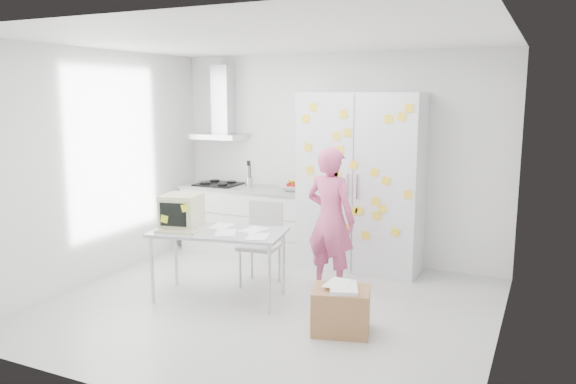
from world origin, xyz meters
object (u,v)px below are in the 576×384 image
at_px(person, 330,219).
at_px(desk, 195,220).
at_px(chair, 262,238).
at_px(cardboard_box, 341,310).

xyz_separation_m(person, desk, (-1.26, -0.79, 0.03)).
xyz_separation_m(chair, cardboard_box, (1.30, -0.91, -0.33)).
distance_m(person, cardboard_box, 1.29).
bearing_deg(cardboard_box, desk, 172.48).
bearing_deg(person, chair, 19.32).
height_order(desk, chair, desk).
relative_size(chair, cardboard_box, 1.57).
distance_m(desk, cardboard_box, 1.89).
relative_size(person, desk, 1.08).
distance_m(chair, cardboard_box, 1.62).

